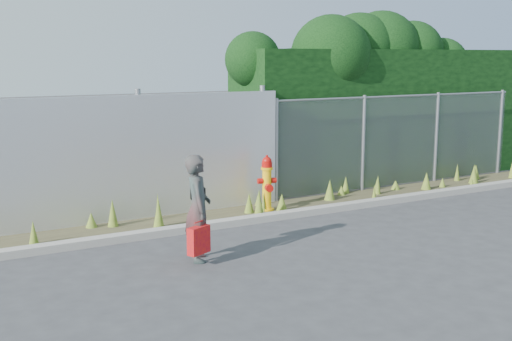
% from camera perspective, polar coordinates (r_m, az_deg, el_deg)
% --- Properties ---
extents(ground, '(80.00, 80.00, 0.00)m').
position_cam_1_polar(ground, '(9.78, 5.58, -6.89)').
color(ground, '#38383A').
rests_on(ground, ground).
extents(curb, '(16.00, 0.22, 0.12)m').
position_cam_1_polar(curb, '(11.24, 0.34, -4.28)').
color(curb, gray).
rests_on(curb, ground).
extents(weed_strip, '(16.00, 1.20, 0.55)m').
position_cam_1_polar(weed_strip, '(11.85, -0.52, -3.17)').
color(weed_strip, '#453E27').
rests_on(weed_strip, ground).
extents(corrugated_fence, '(8.50, 0.21, 2.30)m').
position_cam_1_polar(corrugated_fence, '(11.03, -17.72, 0.50)').
color(corrugated_fence, silver).
rests_on(corrugated_fence, ground).
extents(chainlink_fence, '(6.50, 0.07, 2.05)m').
position_cam_1_polar(chainlink_fence, '(14.47, 12.76, 2.65)').
color(chainlink_fence, gray).
rests_on(chainlink_fence, ground).
extents(hedge, '(7.67, 2.02, 3.89)m').
position_cam_1_polar(hedge, '(15.24, 10.69, 7.03)').
color(hedge, black).
rests_on(hedge, ground).
extents(fire_hydrant, '(0.35, 0.32, 1.06)m').
position_cam_1_polar(fire_hydrant, '(11.90, 0.99, -1.22)').
color(fire_hydrant, yellow).
rests_on(fire_hydrant, ground).
extents(woman, '(0.53, 0.64, 1.52)m').
position_cam_1_polar(woman, '(9.04, -5.19, -3.34)').
color(woman, '#0D5851').
rests_on(woman, ground).
extents(red_tote_bag, '(0.35, 0.13, 0.46)m').
position_cam_1_polar(red_tote_bag, '(8.89, -5.11, -6.17)').
color(red_tote_bag, '#AC091E').
extents(black_shoulder_bag, '(0.21, 0.09, 0.16)m').
position_cam_1_polar(black_shoulder_bag, '(9.20, -5.19, -2.06)').
color(black_shoulder_bag, black).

